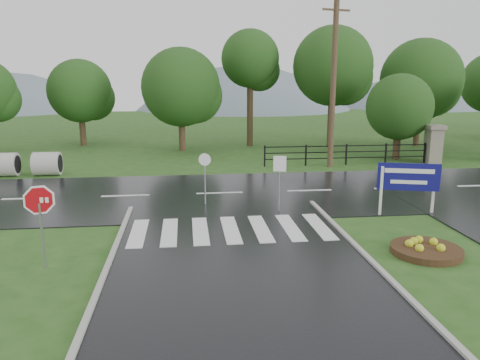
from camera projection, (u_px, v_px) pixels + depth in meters
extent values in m
plane|color=#274E1A|center=(252.00, 302.00, 10.58)|extent=(120.00, 120.00, 0.00)
cube|color=black|center=(220.00, 194.00, 20.27)|extent=(90.00, 8.00, 0.04)
cube|color=silver|center=(138.00, 233.00, 15.07)|extent=(0.50, 2.80, 0.02)
cube|color=silver|center=(170.00, 232.00, 15.18)|extent=(0.50, 2.80, 0.02)
cube|color=silver|center=(200.00, 231.00, 15.30)|extent=(0.50, 2.80, 0.02)
cube|color=silver|center=(231.00, 229.00, 15.41)|extent=(0.50, 2.80, 0.02)
cube|color=silver|center=(261.00, 228.00, 15.53)|extent=(0.50, 2.80, 0.02)
cube|color=silver|center=(290.00, 227.00, 15.64)|extent=(0.50, 2.80, 0.02)
cube|color=silver|center=(319.00, 226.00, 15.75)|extent=(0.50, 2.80, 0.02)
cube|color=gray|center=(433.00, 146.00, 27.35)|extent=(0.80, 0.80, 2.00)
cube|color=#6B6659|center=(435.00, 127.00, 27.10)|extent=(1.00, 1.00, 0.24)
cube|color=black|center=(346.00, 158.00, 26.88)|extent=(9.50, 0.05, 0.05)
cube|color=black|center=(346.00, 152.00, 26.81)|extent=(9.50, 0.05, 0.05)
cube|color=black|center=(347.00, 146.00, 26.73)|extent=(9.50, 0.05, 0.05)
cube|color=black|center=(265.00, 156.00, 26.30)|extent=(0.08, 0.08, 1.20)
cube|color=black|center=(425.00, 153.00, 27.38)|extent=(0.08, 0.08, 1.20)
sphere|color=slate|center=(17.00, 202.00, 73.53)|extent=(40.00, 40.00, 40.00)
sphere|color=slate|center=(244.00, 212.00, 78.26)|extent=(48.00, 48.00, 48.00)
sphere|color=slate|center=(405.00, 183.00, 80.50)|extent=(36.00, 36.00, 36.00)
cylinder|color=#9E9B93|center=(4.00, 165.00, 23.78)|extent=(1.30, 1.20, 1.20)
cylinder|color=#9E9B93|center=(47.00, 164.00, 24.02)|extent=(1.30, 1.20, 1.20)
cube|color=#939399|center=(42.00, 236.00, 12.34)|extent=(0.05, 0.05, 1.77)
cylinder|color=white|center=(39.00, 200.00, 12.14)|extent=(1.02, 0.32, 1.06)
cylinder|color=#A30B11|center=(39.00, 200.00, 12.13)|extent=(0.89, 0.29, 0.93)
cube|color=silver|center=(381.00, 191.00, 16.96)|extent=(0.11, 0.11, 1.83)
cube|color=silver|center=(434.00, 190.00, 17.19)|extent=(0.11, 0.11, 1.83)
cube|color=navy|center=(409.00, 177.00, 16.97)|extent=(2.13, 0.66, 1.01)
cube|color=white|center=(410.00, 171.00, 16.88)|extent=(1.68, 0.49, 0.17)
cube|color=white|center=(409.00, 182.00, 16.97)|extent=(1.24, 0.36, 0.14)
cylinder|color=#332111|center=(426.00, 250.00, 13.45)|extent=(2.00, 2.00, 0.20)
cube|color=#939399|center=(279.00, 186.00, 17.40)|extent=(0.04, 0.04, 2.01)
cube|color=white|center=(280.00, 164.00, 17.20)|extent=(0.47, 0.13, 0.58)
cylinder|color=#939399|center=(205.00, 181.00, 18.35)|extent=(0.06, 0.06, 1.93)
cylinder|color=white|center=(205.00, 160.00, 18.14)|extent=(0.48, 0.12, 0.48)
cylinder|color=#473523|center=(333.00, 84.00, 25.37)|extent=(0.30, 0.30, 9.11)
cube|color=brown|center=(336.00, 10.00, 24.53)|extent=(1.60, 0.47, 0.10)
cylinder|color=#3D2B1C|center=(397.00, 138.00, 28.56)|extent=(0.45, 0.45, 2.65)
sphere|color=#193F13|center=(399.00, 107.00, 28.15)|extent=(3.98, 3.98, 3.98)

